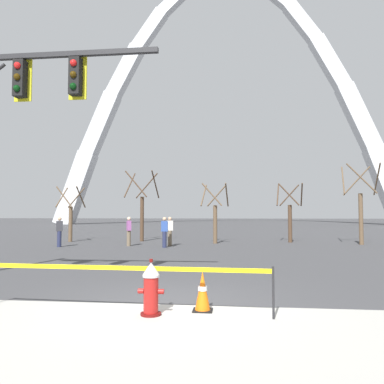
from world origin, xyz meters
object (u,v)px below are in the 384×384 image
Objects in this scene: pedestrian_walking_left at (165,232)px; pedestrian_near_trees at (170,231)px; pedestrian_walking_right at (129,231)px; fire_hydrant at (151,289)px; pedestrian_standing_center at (59,232)px; monument_arch at (225,108)px; traffic_cone_by_hydrant at (203,292)px.

pedestrian_walking_left is 1.00× the size of pedestrian_near_trees.
pedestrian_walking_right is at bearing -172.16° from pedestrian_near_trees.
pedestrian_walking_left is (-2.15, 12.98, 0.35)m from fire_hydrant.
pedestrian_standing_center is at bearing 121.40° from fire_hydrant.
fire_hydrant is 0.62× the size of pedestrian_near_trees.
monument_arch reaches higher than pedestrian_near_trees.
fire_hydrant reaches higher than traffic_cone_by_hydrant.
pedestrian_walking_right reaches higher than traffic_cone_by_hydrant.
fire_hydrant is 0.96m from traffic_cone_by_hydrant.
monument_arch is 34.54× the size of pedestrian_standing_center.
pedestrian_walking_left is at bearing -95.75° from pedestrian_near_trees.
traffic_cone_by_hydrant is 0.46× the size of pedestrian_walking_left.
pedestrian_standing_center is at bearing -177.59° from pedestrian_walking_left.
traffic_cone_by_hydrant is 13.97m from pedestrian_near_trees.
pedestrian_walking_left is 2.25m from pedestrian_walking_right.
traffic_cone_by_hydrant is at bearing 23.48° from fire_hydrant.
pedestrian_walking_right is (-4.37, -38.78, -17.44)m from monument_arch.
pedestrian_walking_left and pedestrian_walking_right have the same top height.
pedestrian_standing_center reaches higher than fire_hydrant.
pedestrian_walking_left is (-2.25, -39.52, -17.44)m from monument_arch.
pedestrian_walking_left reaches higher than fire_hydrant.
monument_arch is at bearing 86.74° from pedestrian_walking_left.
pedestrian_near_trees is (-2.92, 13.65, 0.46)m from traffic_cone_by_hydrant.
monument_arch is at bearing 86.81° from pedestrian_near_trees.
pedestrian_walking_left is at bearing -19.34° from pedestrian_walking_right.
fire_hydrant is 13.16m from pedestrian_walking_left.
pedestrian_walking_right and pedestrian_near_trees have the same top height.
fire_hydrant is at bearing -81.71° from pedestrian_near_trees.
monument_arch is at bearing 78.79° from pedestrian_standing_center.
pedestrian_standing_center and pedestrian_walking_right have the same top height.
fire_hydrant is at bearing -156.52° from traffic_cone_by_hydrant.
pedestrian_standing_center is at bearing -164.39° from pedestrian_walking_right.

